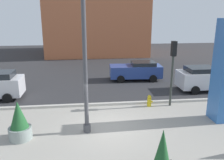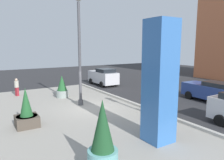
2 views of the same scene
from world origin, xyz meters
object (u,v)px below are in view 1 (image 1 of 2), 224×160
at_px(potted_plant_curbside, 19,123).
at_px(car_curb_west, 136,71).
at_px(traffic_light_corner, 173,63).
at_px(lamp_post, 85,58).
at_px(car_intersection, 208,78).
at_px(fire_hydrant, 149,101).

xyz_separation_m(potted_plant_curbside, car_curb_west, (7.58, 9.53, 0.01)).
bearing_deg(car_curb_west, traffic_light_corner, -82.19).
distance_m(lamp_post, potted_plant_curbside, 4.27).
bearing_deg(car_intersection, lamp_post, -148.36).
bearing_deg(potted_plant_curbside, car_curb_west, 51.50).
height_order(fire_hydrant, car_intersection, car_intersection).
bearing_deg(potted_plant_curbside, traffic_light_corner, 21.16).
bearing_deg(car_curb_west, car_intersection, -36.07).
bearing_deg(potted_plant_curbside, car_intersection, 26.09).
height_order(potted_plant_curbside, fire_hydrant, potted_plant_curbside).
bearing_deg(fire_hydrant, car_intersection, 27.73).
height_order(traffic_light_corner, car_curb_west, traffic_light_corner).
distance_m(fire_hydrant, traffic_light_corner, 2.79).
bearing_deg(car_curb_west, fire_hydrant, -94.59).
relative_size(potted_plant_curbside, car_curb_west, 0.41).
relative_size(lamp_post, car_curb_west, 1.68).
distance_m(fire_hydrant, car_curb_west, 6.29).
distance_m(lamp_post, fire_hydrant, 5.97).
height_order(traffic_light_corner, car_intersection, traffic_light_corner).
relative_size(car_intersection, car_curb_west, 1.01).
bearing_deg(fire_hydrant, lamp_post, -143.63).
xyz_separation_m(lamp_post, potted_plant_curbside, (-3.11, -0.35, -2.91)).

